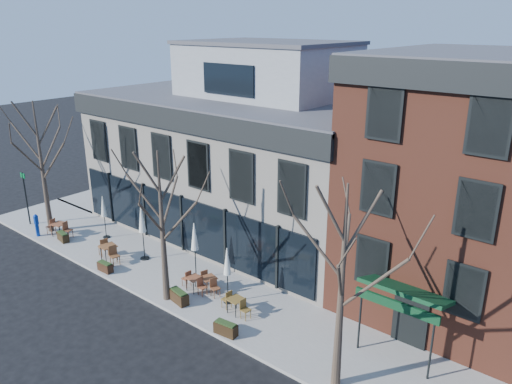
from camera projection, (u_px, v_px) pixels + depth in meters
The scene contains 23 objects.
ground at pixel (185, 254), 27.76m from camera, with size 120.00×120.00×0.00m, color black.
sidewalk_front at pixel (198, 287), 24.21m from camera, with size 33.50×4.70×0.15m, color gray.
sidewalk_side at pixel (143, 186), 38.88m from camera, with size 4.50×12.00×0.15m, color gray.
corner_building at pixel (245, 154), 29.87m from camera, with size 18.39×10.39×11.10m.
red_brick_building at pixel (468, 183), 21.72m from camera, with size 8.20×11.78×11.18m.
tree_corner at pixel (42, 166), 29.15m from camera, with size 3.93×3.98×7.92m.
tree_mid at pixel (162, 226), 21.87m from camera, with size 3.50×3.55×7.04m.
tree_right at pixel (342, 288), 16.37m from camera, with size 3.72×3.77×7.48m.
sign_pole at pixel (26, 195), 30.86m from camera, with size 0.50×0.10×3.40m.
call_box at pixel (37, 224), 29.50m from camera, with size 0.28×0.28×1.41m.
cafe_set_0 at pixel (59, 228), 29.63m from camera, with size 1.88×0.91×0.96m.
cafe_set_2 at pixel (109, 251), 26.61m from camera, with size 1.99×0.91×1.02m.
cafe_set_3 at pixel (194, 282), 23.61m from camera, with size 1.63×0.69×0.85m.
cafe_set_4 at pixel (209, 282), 23.58m from camera, with size 1.69×0.87×0.87m.
cafe_set_5 at pixel (236, 304), 21.78m from camera, with size 1.67×0.72×0.87m.
umbrella_0 at pixel (103, 209), 28.95m from camera, with size 0.41×0.41×2.59m.
umbrella_1 at pixel (142, 222), 26.20m from camera, with size 0.48×0.48×3.00m.
umbrella_2 at pixel (195, 240), 24.24m from camera, with size 0.47×0.47×2.95m.
umbrella_3 at pixel (227, 264), 22.17m from camera, with size 0.43×0.43×2.69m.
planter_0 at pixel (63, 237), 29.01m from camera, with size 0.98×0.52×0.52m.
planter_1 at pixel (105, 267), 25.49m from camera, with size 0.91×0.39×0.50m.
planter_2 at pixel (179, 296), 22.66m from camera, with size 1.13×0.61×0.60m.
planter_3 at pixel (226, 328), 20.35m from camera, with size 1.04×0.51×0.56m.
Camera 1 is at (19.05, -16.83, 12.34)m, focal length 35.00 mm.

